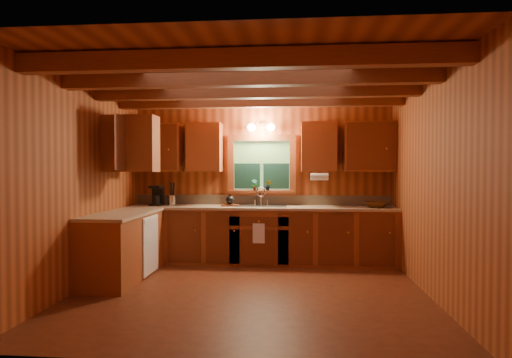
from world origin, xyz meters
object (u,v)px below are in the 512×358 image
object	(u,v)px
sink	(260,209)
wicker_basket	(377,205)
coffee_maker	(157,196)
cutting_board	(230,205)

from	to	relation	value
sink	wicker_basket	world-z (taller)	sink
coffee_maker	cutting_board	size ratio (longest dim) A/B	1.18
coffee_maker	cutting_board	distance (m)	1.19
sink	wicker_basket	distance (m)	1.79
cutting_board	wicker_basket	xyz separation A→B (m)	(2.27, -0.07, 0.03)
coffee_maker	cutting_board	bearing A→B (deg)	5.89
coffee_maker	wicker_basket	xyz separation A→B (m)	(3.45, -0.06, -0.11)
sink	wicker_basket	xyz separation A→B (m)	(1.79, -0.08, 0.09)
cutting_board	wicker_basket	bearing A→B (deg)	-7.26
sink	cutting_board	xyz separation A→B (m)	(-0.48, -0.01, 0.06)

